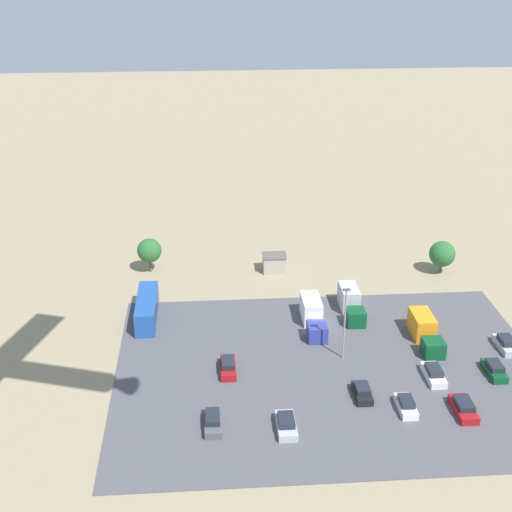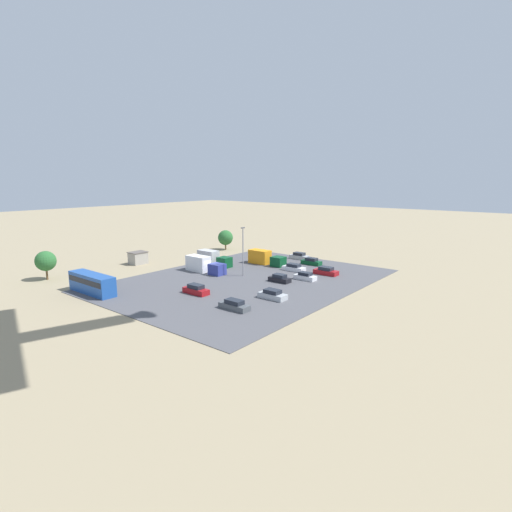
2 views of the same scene
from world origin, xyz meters
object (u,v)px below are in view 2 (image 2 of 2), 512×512
shed_building (138,258)px  bus (92,283)px  parked_car_3 (196,290)px  parked_car_5 (234,305)px  parked_car_0 (311,262)px  parked_car_1 (299,256)px  parked_car_4 (272,295)px  parked_truck_1 (213,259)px  parked_car_6 (294,268)px  parked_car_7 (305,277)px  parked_car_2 (280,279)px  parked_truck_0 (265,258)px  parked_car_8 (326,271)px  parked_truck_2 (203,265)px

shed_building → bus: bearing=37.0°
parked_car_3 → parked_car_5: (1.99, 10.17, -0.05)m
parked_car_0 → parked_car_1: (-3.60, -5.45, 0.01)m
parked_car_5 → parked_car_4: bearing=-8.4°
parked_truck_1 → parked_car_6: bearing=111.5°
parked_car_1 → parked_car_4: 32.28m
shed_building → parked_car_7: size_ratio=0.89×
parked_car_2 → parked_truck_0: parked_truck_0 is taller
parked_truck_1 → parked_truck_0: bearing=134.4°
parked_car_4 → parked_car_8: 19.47m
parked_car_1 → parked_car_7: bearing=-144.0°
parked_car_0 → parked_car_7: 13.60m
parked_car_1 → parked_truck_1: parked_truck_1 is taller
parked_car_8 → parked_truck_0: 15.20m
parked_car_2 → parked_car_3: size_ratio=0.87×
parked_car_0 → parked_truck_2: parked_truck_2 is taller
parked_car_3 → parked_truck_1: parked_truck_1 is taller
parked_car_8 → parked_truck_2: 24.33m
shed_building → parked_car_3: shed_building is taller
parked_car_3 → parked_truck_0: bearing=11.8°
parked_truck_0 → bus: bearing=-13.0°
parked_truck_1 → parked_car_3: bearing=37.8°
shed_building → parked_car_1: 36.46m
parked_car_0 → parked_car_3: parked_car_3 is taller
parked_car_8 → shed_building: bearing=114.4°
parked_car_0 → parked_truck_2: bearing=145.9°
parked_car_2 → parked_car_4: 10.48m
parked_car_1 → parked_car_2: (20.03, 8.71, -0.05)m
parked_car_2 → parked_car_8: 10.95m
parked_car_8 → parked_car_5: bearing=-179.4°
parked_car_5 → parked_truck_0: (-27.20, -15.46, 0.77)m
parked_car_5 → parked_car_7: 21.03m
parked_car_4 → parked_car_5: size_ratio=0.95×
parked_car_0 → parked_car_8: (6.14, 6.99, 0.01)m
shed_building → parked_car_4: size_ratio=0.80×
shed_building → parked_car_7: bearing=106.6°
parked_truck_1 → parked_car_1: bearing=148.2°
shed_building → parked_truck_1: 16.75m
parked_car_6 → parked_truck_1: (6.55, -16.59, 0.83)m
shed_building → parked_car_2: bearing=101.1°
parked_car_8 → parked_car_1: bearing=52.0°
parked_car_1 → parked_car_3: 34.88m
parked_car_0 → parked_car_1: bearing=56.6°
parked_car_2 → parked_car_7: parked_car_2 is taller
parked_car_5 → parked_truck_0: parked_truck_0 is taller
parked_car_4 → parked_truck_2: bearing=-105.4°
parked_car_1 → parked_truck_0: parked_truck_0 is taller
shed_building → parked_car_4: 38.82m
parked_car_3 → parked_car_8: bearing=-21.6°
parked_car_5 → parked_truck_2: 24.63m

